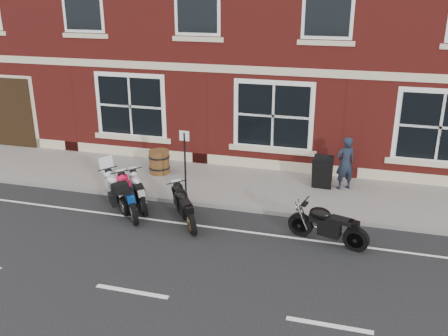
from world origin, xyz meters
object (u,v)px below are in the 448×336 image
at_px(moto_sport_red, 129,194).
at_px(barrel_planter, 159,162).
at_px(moto_sport_silver, 140,189).
at_px(pedestrian_left, 345,163).
at_px(moto_touring_silver, 117,188).
at_px(a_board_sign, 322,173).
at_px(moto_naked_black, 327,223).
at_px(parking_sign, 185,160).
at_px(moto_sport_black, 186,205).

bearing_deg(moto_sport_red, barrel_planter, 59.96).
height_order(moto_sport_silver, pedestrian_left, pedestrian_left).
relative_size(moto_touring_silver, a_board_sign, 1.57).
bearing_deg(moto_naked_black, parking_sign, 88.86).
bearing_deg(parking_sign, pedestrian_left, 26.31).
bearing_deg(moto_naked_black, moto_sport_red, 104.11).
height_order(moto_sport_black, pedestrian_left, pedestrian_left).
xyz_separation_m(barrel_planter, parking_sign, (1.53, -1.70, 0.79)).
bearing_deg(pedestrian_left, moto_naked_black, 55.27).
distance_m(moto_sport_black, barrel_planter, 3.53).
distance_m(barrel_planter, parking_sign, 2.42).
xyz_separation_m(a_board_sign, barrel_planter, (-5.23, -0.13, -0.11)).
bearing_deg(moto_sport_silver, parking_sign, -8.57).
distance_m(moto_naked_black, pedestrian_left, 3.34).
height_order(moto_touring_silver, a_board_sign, moto_touring_silver).
bearing_deg(parking_sign, moto_sport_black, -68.32).
distance_m(moto_sport_red, moto_sport_black, 1.70).
xyz_separation_m(moto_sport_red, moto_naked_black, (5.36, -0.27, -0.01)).
bearing_deg(moto_sport_silver, barrel_planter, 64.71).
xyz_separation_m(moto_naked_black, parking_sign, (-4.10, 1.35, 0.76)).
relative_size(moto_sport_red, a_board_sign, 1.79).
relative_size(pedestrian_left, a_board_sign, 1.65).
height_order(moto_sport_silver, barrel_planter, barrel_planter).
distance_m(moto_sport_black, moto_naked_black, 3.67).
xyz_separation_m(moto_sport_red, pedestrian_left, (5.59, 3.03, 0.40)).
bearing_deg(moto_sport_red, moto_touring_silver, 112.60).
relative_size(moto_sport_black, moto_naked_black, 0.85).
height_order(moto_sport_black, parking_sign, parking_sign).
relative_size(a_board_sign, barrel_planter, 1.29).
relative_size(moto_touring_silver, pedestrian_left, 0.95).
relative_size(moto_sport_silver, pedestrian_left, 1.01).
height_order(moto_touring_silver, pedestrian_left, pedestrian_left).
bearing_deg(moto_sport_red, moto_sport_silver, 45.45).
height_order(moto_naked_black, a_board_sign, a_board_sign).
bearing_deg(parking_sign, moto_sport_silver, -152.40).
bearing_deg(pedestrian_left, parking_sign, -6.32).
relative_size(moto_naked_black, pedestrian_left, 1.22).
distance_m(moto_touring_silver, moto_naked_black, 5.93).
distance_m(moto_sport_silver, barrel_planter, 2.29).
distance_m(moto_sport_silver, parking_sign, 1.52).
distance_m(moto_touring_silver, pedestrian_left, 6.71).
relative_size(moto_sport_red, moto_sport_silver, 1.08).
distance_m(moto_sport_red, pedestrian_left, 6.38).
bearing_deg(pedestrian_left, moto_sport_silver, -6.04).
bearing_deg(moto_sport_black, parking_sign, 75.82).
relative_size(moto_sport_black, pedestrian_left, 1.04).
distance_m(moto_sport_red, a_board_sign, 5.74).
distance_m(moto_sport_red, barrel_planter, 2.79).
relative_size(moto_naked_black, parking_sign, 0.99).
relative_size(a_board_sign, parking_sign, 0.49).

